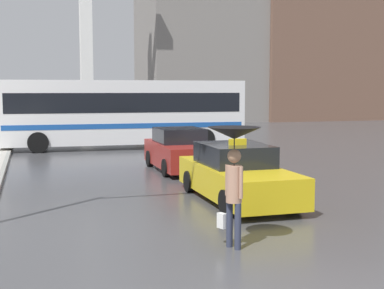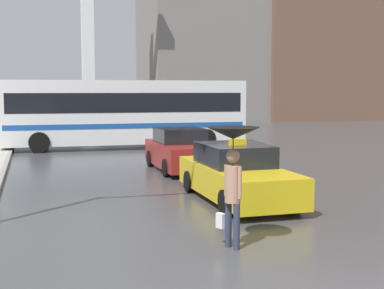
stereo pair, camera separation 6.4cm
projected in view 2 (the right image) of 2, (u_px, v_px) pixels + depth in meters
taxi at (236, 175)px, 13.92m from camera, size 1.91×4.79×1.62m
sedan_red at (181, 151)px, 19.16m from camera, size 1.91×4.08×1.51m
city_bus at (125, 111)px, 26.52m from camera, size 11.88×3.01×3.33m
pedestrian_with_umbrella at (233, 153)px, 9.57m from camera, size 0.96×0.96×2.21m
traffic_light at (25, 14)px, 10.73m from camera, size 4.13×0.38×6.32m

